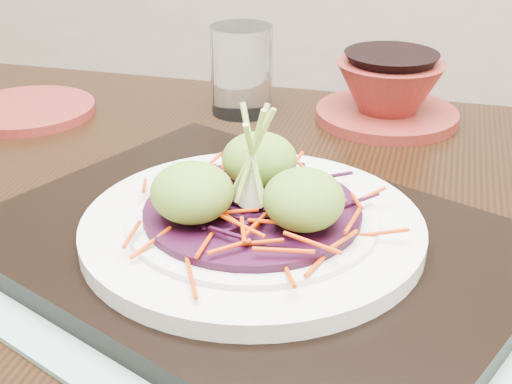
# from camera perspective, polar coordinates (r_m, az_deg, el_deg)

# --- Properties ---
(dining_table) EXTENTS (1.28, 0.94, 0.74)m
(dining_table) POSITION_cam_1_polar(r_m,az_deg,el_deg) (0.66, 3.28, -11.30)
(dining_table) COLOR black
(dining_table) RESTS_ON ground
(placemat) EXTENTS (0.60, 0.56, 0.00)m
(placemat) POSITION_cam_1_polar(r_m,az_deg,el_deg) (0.57, -0.28, -5.32)
(placemat) COLOR #7B9F95
(placemat) RESTS_ON dining_table
(serving_tray) EXTENTS (0.51, 0.48, 0.02)m
(serving_tray) POSITION_cam_1_polar(r_m,az_deg,el_deg) (0.57, -0.28, -4.35)
(serving_tray) COLOR black
(serving_tray) RESTS_ON placemat
(white_plate) EXTENTS (0.27, 0.27, 0.02)m
(white_plate) POSITION_cam_1_polar(r_m,az_deg,el_deg) (0.56, -0.29, -2.74)
(white_plate) COLOR silver
(white_plate) RESTS_ON serving_tray
(cabbage_bed) EXTENTS (0.17, 0.17, 0.01)m
(cabbage_bed) POSITION_cam_1_polar(r_m,az_deg,el_deg) (0.55, -0.29, -1.51)
(cabbage_bed) COLOR black
(cabbage_bed) RESTS_ON white_plate
(carrot_julienne) EXTENTS (0.21, 0.21, 0.01)m
(carrot_julienne) POSITION_cam_1_polar(r_m,az_deg,el_deg) (0.55, -0.29, -0.75)
(carrot_julienne) COLOR #C53303
(carrot_julienne) RESTS_ON cabbage_bed
(guacamole_scoops) EXTENTS (0.15, 0.13, 0.05)m
(guacamole_scoops) POSITION_cam_1_polar(r_m,az_deg,el_deg) (0.54, -0.30, 0.69)
(guacamole_scoops) COLOR olive
(guacamole_scoops) RESTS_ON cabbage_bed
(scallion_garnish) EXTENTS (0.06, 0.06, 0.09)m
(scallion_garnish) POSITION_cam_1_polar(r_m,az_deg,el_deg) (0.53, -0.30, 2.71)
(scallion_garnish) COLOR #97C04D
(scallion_garnish) RESTS_ON cabbage_bed
(terracotta_side_plate) EXTENTS (0.20, 0.20, 0.01)m
(terracotta_side_plate) POSITION_cam_1_polar(r_m,az_deg,el_deg) (0.92, -17.75, 6.27)
(terracotta_side_plate) COLOR maroon
(terracotta_side_plate) RESTS_ON dining_table
(water_glass) EXTENTS (0.09, 0.09, 0.11)m
(water_glass) POSITION_cam_1_polar(r_m,az_deg,el_deg) (0.87, -1.16, 9.72)
(water_glass) COLOR white
(water_glass) RESTS_ON dining_table
(terracotta_bowl_set) EXTENTS (0.19, 0.19, 0.07)m
(terracotta_bowl_set) POSITION_cam_1_polar(r_m,az_deg,el_deg) (0.87, 10.54, 7.69)
(terracotta_bowl_set) COLOR maroon
(terracotta_bowl_set) RESTS_ON dining_table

